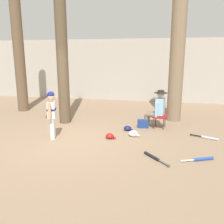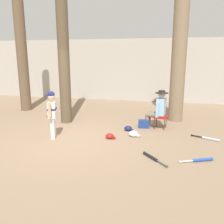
{
  "view_description": "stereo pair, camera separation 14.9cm",
  "coord_description": "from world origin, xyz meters",
  "px_view_note": "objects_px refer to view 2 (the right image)",
  "views": [
    {
      "loc": [
        2.35,
        -5.68,
        2.2
      ],
      "look_at": [
        1.06,
        0.42,
        0.75
      ],
      "focal_mm": 38.22,
      "sensor_mm": 36.0,
      "label": 1
    },
    {
      "loc": [
        2.5,
        -5.65,
        2.2
      ],
      "look_at": [
        1.06,
        0.42,
        0.75
      ],
      "focal_mm": 38.22,
      "sensor_mm": 36.0,
      "label": 2
    }
  ],
  "objects_px": {
    "handbag_beside_stool": "(144,124)",
    "bat_blue_youth": "(200,160)",
    "young_ballplayer": "(52,112)",
    "batting_helmet_navy": "(128,128)",
    "batting_helmet_red": "(110,136)",
    "bat_aluminum_silver": "(209,139)",
    "batting_helmet_white": "(134,134)",
    "tree_far_left": "(21,46)",
    "tree_near_player": "(63,35)",
    "tree_behind_spectator": "(179,59)",
    "bat_black_composite": "(152,158)",
    "seated_spectator": "(158,108)",
    "folding_stool": "(161,117)"
  },
  "relations": [
    {
      "from": "handbag_beside_stool",
      "to": "bat_blue_youth",
      "type": "distance_m",
      "value": 2.64
    },
    {
      "from": "young_ballplayer",
      "to": "batting_helmet_navy",
      "type": "xyz_separation_m",
      "value": [
        1.92,
        1.11,
        -0.67
      ]
    },
    {
      "from": "batting_helmet_red",
      "to": "batting_helmet_navy",
      "type": "bearing_deg",
      "value": 65.65
    },
    {
      "from": "bat_aluminum_silver",
      "to": "batting_helmet_white",
      "type": "bearing_deg",
      "value": -174.24
    },
    {
      "from": "bat_blue_youth",
      "to": "bat_aluminum_silver",
      "type": "xyz_separation_m",
      "value": [
        0.39,
        1.51,
        0.0
      ]
    },
    {
      "from": "young_ballplayer",
      "to": "batting_helmet_white",
      "type": "height_order",
      "value": "young_ballplayer"
    },
    {
      "from": "handbag_beside_stool",
      "to": "tree_far_left",
      "type": "relative_size",
      "value": 0.06
    },
    {
      "from": "bat_blue_youth",
      "to": "batting_helmet_navy",
      "type": "distance_m",
      "value": 2.6
    },
    {
      "from": "batting_helmet_red",
      "to": "bat_aluminum_silver",
      "type": "bearing_deg",
      "value": 11.4
    },
    {
      "from": "tree_near_player",
      "to": "tree_behind_spectator",
      "type": "height_order",
      "value": "tree_near_player"
    },
    {
      "from": "young_ballplayer",
      "to": "bat_aluminum_silver",
      "type": "relative_size",
      "value": 1.81
    },
    {
      "from": "tree_behind_spectator",
      "to": "batting_helmet_red",
      "type": "xyz_separation_m",
      "value": [
        -1.79,
        -2.41,
        -2.06
      ]
    },
    {
      "from": "bat_black_composite",
      "to": "bat_aluminum_silver",
      "type": "bearing_deg",
      "value": 49.04
    },
    {
      "from": "seated_spectator",
      "to": "bat_aluminum_silver",
      "type": "bearing_deg",
      "value": -28.82
    },
    {
      "from": "young_ballplayer",
      "to": "bat_black_composite",
      "type": "bearing_deg",
      "value": -16.09
    },
    {
      "from": "tree_behind_spectator",
      "to": "batting_helmet_white",
      "type": "bearing_deg",
      "value": -119.44
    },
    {
      "from": "tree_near_player",
      "to": "tree_far_left",
      "type": "distance_m",
      "value": 2.82
    },
    {
      "from": "bat_black_composite",
      "to": "tree_near_player",
      "type": "bearing_deg",
      "value": 142.19
    },
    {
      "from": "batting_helmet_white",
      "to": "batting_helmet_navy",
      "type": "relative_size",
      "value": 1.12
    },
    {
      "from": "tree_far_left",
      "to": "bat_blue_youth",
      "type": "relative_size",
      "value": 7.98
    },
    {
      "from": "bat_black_composite",
      "to": "bat_blue_youth",
      "type": "xyz_separation_m",
      "value": [
        1.01,
        0.11,
        0.0
      ]
    },
    {
      "from": "batting_helmet_red",
      "to": "batting_helmet_white",
      "type": "bearing_deg",
      "value": 28.15
    },
    {
      "from": "folding_stool",
      "to": "seated_spectator",
      "type": "height_order",
      "value": "seated_spectator"
    },
    {
      "from": "tree_behind_spectator",
      "to": "bat_black_composite",
      "type": "relative_size",
      "value": 7.59
    },
    {
      "from": "young_ballplayer",
      "to": "folding_stool",
      "type": "bearing_deg",
      "value": 28.9
    },
    {
      "from": "tree_near_player",
      "to": "batting_helmet_red",
      "type": "xyz_separation_m",
      "value": [
        1.86,
        -1.31,
        -2.81
      ]
    },
    {
      "from": "young_ballplayer",
      "to": "batting_helmet_white",
      "type": "xyz_separation_m",
      "value": [
        2.16,
        0.61,
        -0.67
      ]
    },
    {
      "from": "batting_helmet_red",
      "to": "batting_helmet_navy",
      "type": "relative_size",
      "value": 0.99
    },
    {
      "from": "batting_helmet_white",
      "to": "batting_helmet_navy",
      "type": "height_order",
      "value": "batting_helmet_white"
    },
    {
      "from": "seated_spectator",
      "to": "tree_behind_spectator",
      "type": "bearing_deg",
      "value": 62.5
    },
    {
      "from": "young_ballplayer",
      "to": "bat_black_composite",
      "type": "height_order",
      "value": "young_ballplayer"
    },
    {
      "from": "tree_near_player",
      "to": "bat_blue_youth",
      "type": "bearing_deg",
      "value": -29.17
    },
    {
      "from": "batting_helmet_navy",
      "to": "tree_far_left",
      "type": "bearing_deg",
      "value": 158.14
    },
    {
      "from": "tree_near_player",
      "to": "handbag_beside_stool",
      "type": "height_order",
      "value": "tree_near_player"
    },
    {
      "from": "tree_far_left",
      "to": "bat_aluminum_silver",
      "type": "relative_size",
      "value": 8.14
    },
    {
      "from": "bat_black_composite",
      "to": "batting_helmet_navy",
      "type": "xyz_separation_m",
      "value": [
        -0.86,
        1.91,
        0.04
      ]
    },
    {
      "from": "tree_far_left",
      "to": "bat_blue_youth",
      "type": "height_order",
      "value": "tree_far_left"
    },
    {
      "from": "bat_black_composite",
      "to": "batting_helmet_red",
      "type": "xyz_separation_m",
      "value": [
        -1.23,
        1.09,
        0.04
      ]
    },
    {
      "from": "batting_helmet_navy",
      "to": "bat_blue_youth",
      "type": "bearing_deg",
      "value": -43.95
    },
    {
      "from": "tree_near_player",
      "to": "seated_spectator",
      "type": "relative_size",
      "value": 5.29
    },
    {
      "from": "young_ballplayer",
      "to": "bat_black_composite",
      "type": "distance_m",
      "value": 2.98
    },
    {
      "from": "tree_behind_spectator",
      "to": "folding_stool",
      "type": "distance_m",
      "value": 2.14
    },
    {
      "from": "bat_blue_youth",
      "to": "batting_helmet_white",
      "type": "height_order",
      "value": "batting_helmet_white"
    },
    {
      "from": "folding_stool",
      "to": "tree_behind_spectator",
      "type": "bearing_deg",
      "value": 66.95
    },
    {
      "from": "tree_behind_spectator",
      "to": "folding_stool",
      "type": "relative_size",
      "value": 10.72
    },
    {
      "from": "batting_helmet_white",
      "to": "batting_helmet_navy",
      "type": "xyz_separation_m",
      "value": [
        -0.24,
        0.5,
        -0.01
      ]
    },
    {
      "from": "batting_helmet_white",
      "to": "batting_helmet_red",
      "type": "bearing_deg",
      "value": -151.85
    },
    {
      "from": "tree_behind_spectator",
      "to": "batting_helmet_white",
      "type": "xyz_separation_m",
      "value": [
        -1.17,
        -2.08,
        -2.05
      ]
    },
    {
      "from": "folding_stool",
      "to": "bat_blue_youth",
      "type": "xyz_separation_m",
      "value": [
        0.93,
        -2.28,
        -0.33
      ]
    },
    {
      "from": "tree_behind_spectator",
      "to": "young_ballplayer",
      "type": "bearing_deg",
      "value": -141.1
    }
  ]
}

